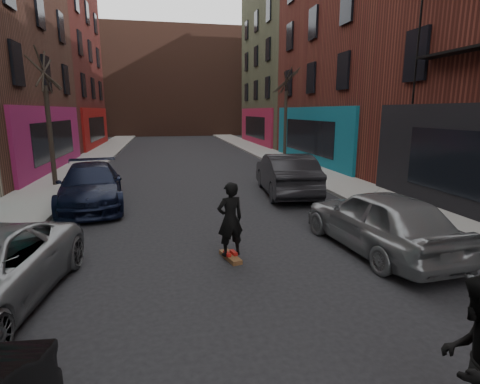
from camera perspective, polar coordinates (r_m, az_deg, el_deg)
name	(u,v)px	position (r m, az deg, el deg)	size (l,w,h in m)	color
sidewalk_left	(99,155)	(29.82, -20.69, 5.32)	(2.50, 84.00, 0.13)	gray
sidewalk_right	(262,151)	(30.45, 3.33, 6.22)	(2.50, 84.00, 0.13)	gray
building_far	(172,84)	(55.41, -10.33, 15.95)	(40.00, 10.00, 14.00)	#47281E
tree_left_far	(47,108)	(17.89, -27.29, 11.30)	(2.00, 2.00, 6.50)	black
tree_right_far	(286,107)	(24.51, 6.99, 12.80)	(2.00, 2.00, 6.80)	black
parked_left_end	(91,186)	(13.93, -21.77, 0.90)	(2.05, 5.04, 1.46)	black
parked_right_far	(379,220)	(9.40, 20.42, -4.03)	(1.79, 4.44, 1.51)	gray
parked_right_end	(286,174)	(14.96, 7.00, 2.75)	(1.73, 4.96, 1.64)	black
skateboard	(230,257)	(8.55, -1.48, -9.87)	(0.22, 0.80, 0.10)	brown
skateboarder	(230,219)	(8.25, -1.51, -4.17)	(0.61, 0.40, 1.67)	black
pedestrian	(475,362)	(4.59, 32.23, -21.02)	(1.09, 1.04, 1.76)	black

